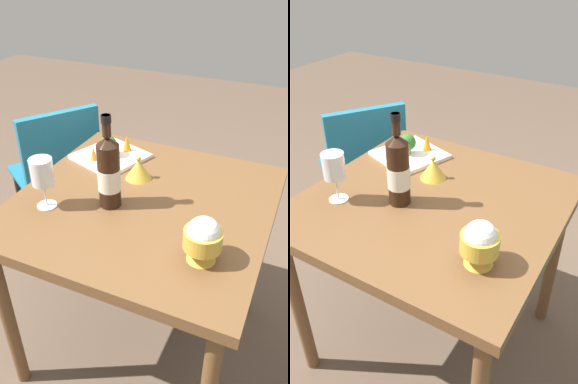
% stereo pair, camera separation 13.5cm
% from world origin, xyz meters
% --- Properties ---
extents(ground_plane, '(8.00, 8.00, 0.00)m').
position_xyz_m(ground_plane, '(0.00, 0.00, 0.00)').
color(ground_plane, brown).
extents(dining_table, '(0.87, 0.87, 0.76)m').
position_xyz_m(dining_table, '(0.00, 0.00, 0.66)').
color(dining_table, brown).
rests_on(dining_table, ground_plane).
extents(chair_near_window, '(0.55, 0.55, 0.85)m').
position_xyz_m(chair_near_window, '(0.41, 0.67, 0.53)').
color(chair_near_window, teal).
rests_on(chair_near_window, ground_plane).
extents(wine_bottle, '(0.08, 0.08, 0.32)m').
position_xyz_m(wine_bottle, '(-0.08, 0.09, 0.88)').
color(wine_bottle, black).
rests_on(wine_bottle, dining_table).
extents(wine_glass, '(0.08, 0.08, 0.18)m').
position_xyz_m(wine_glass, '(-0.17, 0.28, 0.89)').
color(wine_glass, white).
rests_on(wine_glass, dining_table).
extents(rice_bowl, '(0.11, 0.11, 0.14)m').
position_xyz_m(rice_bowl, '(-0.21, -0.27, 0.83)').
color(rice_bowl, gold).
rests_on(rice_bowl, dining_table).
extents(rice_bowl_lid, '(0.10, 0.10, 0.09)m').
position_xyz_m(rice_bowl_lid, '(0.12, 0.08, 0.80)').
color(rice_bowl_lid, gold).
rests_on(rice_bowl_lid, dining_table).
extents(serving_plate, '(0.32, 0.32, 0.02)m').
position_xyz_m(serving_plate, '(0.22, 0.25, 0.77)').
color(serving_plate, white).
rests_on(serving_plate, dining_table).
extents(broccoli_floret, '(0.07, 0.07, 0.09)m').
position_xyz_m(broccoli_floret, '(0.22, 0.26, 0.82)').
color(broccoli_floret, '#729E4C').
rests_on(broccoli_floret, serving_plate).
extents(carrot_garnish_left, '(0.03, 0.03, 0.06)m').
position_xyz_m(carrot_garnish_left, '(0.16, 0.29, 0.80)').
color(carrot_garnish_left, orange).
rests_on(carrot_garnish_left, serving_plate).
extents(carrot_garnish_right, '(0.04, 0.04, 0.07)m').
position_xyz_m(carrot_garnish_right, '(0.29, 0.21, 0.81)').
color(carrot_garnish_right, orange).
rests_on(carrot_garnish_right, serving_plate).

